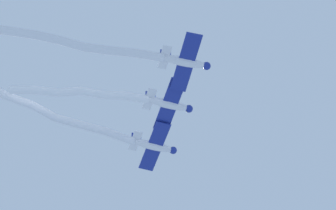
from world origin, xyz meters
TOP-DOWN VIEW (x-y plane):
  - airplane_lead at (0.66, 9.33)m, footprint 5.89×7.77m
  - smoke_trail_lead at (13.96, 6.95)m, footprint 22.23×4.60m
  - airplane_left_wing at (-0.25, 3.12)m, footprint 5.84×7.75m
  - smoke_trail_left_wing at (9.61, 1.03)m, footprint 15.16×4.76m
  - airplane_right_wing at (-1.17, -3.07)m, footprint 5.82×7.74m
  - smoke_trail_right_wing at (17.27, -1.89)m, footprint 31.76×7.66m

SIDE VIEW (x-z plane):
  - smoke_trail_lead at x=13.96m, z-range 64.31..67.02m
  - smoke_trail_left_wing at x=9.61m, z-range 64.91..67.42m
  - smoke_trail_right_wing at x=17.27m, z-range 65.98..67.43m
  - airplane_lead at x=0.66m, z-range 65.78..67.70m
  - airplane_right_wing at x=-1.17m, z-range 65.78..67.70m
  - airplane_left_wing at x=-0.25m, z-range 66.08..68.00m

